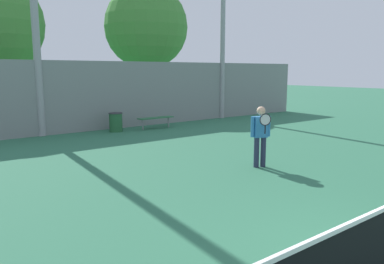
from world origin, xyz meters
TOP-DOWN VIEW (x-y plane):
  - tennis_player at (2.70, 4.73)m, footprint 0.52×0.49m
  - bench_courtside_near at (4.08, 12.14)m, footprint 1.67×0.40m
  - trash_bin at (2.29, 12.44)m, footprint 0.57×0.57m
  - back_fence at (0.00, 13.24)m, footprint 28.86×0.06m
  - tree_green_broad at (8.02, 19.48)m, footprint 5.32×5.32m

SIDE VIEW (x-z plane):
  - trash_bin at x=2.29m, z-range 0.00..0.80m
  - bench_courtside_near at x=4.08m, z-range 0.20..0.70m
  - tennis_player at x=2.70m, z-range 0.11..1.73m
  - back_fence at x=0.00m, z-range 0.00..2.95m
  - tree_green_broad at x=8.02m, z-range 1.31..9.28m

